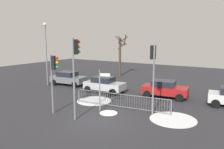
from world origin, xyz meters
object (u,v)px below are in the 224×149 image
street_lamp (46,47)px  bare_tree_left (120,55)px  traffic_light_mid_right (54,71)px  traffic_light_rear_left (153,63)px  direction_sign_post (101,88)px  car_red_near (165,89)px  car_grey_mid (68,78)px  traffic_light_rear_right (75,61)px  car_silver_far (104,84)px

street_lamp → bare_tree_left: bearing=67.5°
street_lamp → traffic_light_mid_right: bearing=-39.1°
traffic_light_rear_left → street_lamp: bearing=117.6°
direction_sign_post → car_red_near: size_ratio=0.74×
car_red_near → street_lamp: bearing=-178.7°
car_grey_mid → street_lamp: 4.03m
traffic_light_rear_right → direction_sign_post: size_ratio=1.73×
traffic_light_mid_right → traffic_light_rear_right: traffic_light_rear_right is taller
traffic_light_rear_left → car_red_near: 5.45m
traffic_light_rear_left → bare_tree_left: bare_tree_left is taller
street_lamp → traffic_light_rear_right: bearing=-33.1°
traffic_light_rear_right → direction_sign_post: (0.36, 2.14, -2.08)m
direction_sign_post → bare_tree_left: (-6.15, 13.38, 1.22)m
car_silver_far → bare_tree_left: bearing=106.9°
car_red_near → bare_tree_left: size_ratio=0.72×
car_grey_mid → direction_sign_post: bearing=-40.2°
bare_tree_left → car_silver_far: bearing=-69.3°
traffic_light_rear_right → bare_tree_left: 16.59m
traffic_light_rear_right → car_grey_mid: (-7.65, 7.43, -2.97)m
traffic_light_rear_right → street_lamp: street_lamp is taller
traffic_light_rear_right → bare_tree_left: (-5.79, 15.53, -0.85)m
traffic_light_rear_left → traffic_light_rear_right: traffic_light_rear_right is taller
traffic_light_rear_right → direction_sign_post: 3.00m
traffic_light_rear_left → direction_sign_post: 3.96m
traffic_light_mid_right → bare_tree_left: (-3.79, 15.44, -0.08)m
car_red_near → street_lamp: street_lamp is taller
traffic_light_rear_right → car_silver_far: (-2.51, 6.83, -2.97)m
car_silver_far → street_lamp: (-7.11, -0.56, 3.33)m
car_grey_mid → car_red_near: 10.61m
car_red_near → traffic_light_rear_right: bearing=-116.9°
traffic_light_rear_left → traffic_light_rear_right: 5.00m
direction_sign_post → car_silver_far: bearing=102.2°
direction_sign_post → bare_tree_left: 14.78m
traffic_light_rear_left → traffic_light_rear_right: bearing=172.8°
car_red_near → street_lamp: size_ratio=0.60×
car_grey_mid → car_silver_far: 5.18m
car_silver_far → bare_tree_left: (-3.28, 8.69, 2.12)m
traffic_light_rear_left → car_grey_mid: (-11.30, 4.02, -2.69)m
street_lamp → bare_tree_left: 10.09m
car_silver_far → street_lamp: size_ratio=0.58×
car_grey_mid → bare_tree_left: bearing=70.3°
traffic_light_rear_left → street_lamp: 13.59m
traffic_light_rear_left → car_silver_far: size_ratio=1.21×
car_grey_mid → car_red_near: same height
direction_sign_post → car_red_near: bearing=47.3°
traffic_light_mid_right → car_silver_far: bearing=159.4°
traffic_light_mid_right → bare_tree_left: 15.90m
direction_sign_post → street_lamp: street_lamp is taller
traffic_light_rear_right → car_grey_mid: size_ratio=1.29×
traffic_light_mid_right → traffic_light_rear_right: size_ratio=0.79×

